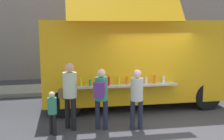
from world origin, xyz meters
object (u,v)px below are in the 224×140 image
at_px(customer_rear_waiting, 70,90).
at_px(customer_mid_with_backpack, 101,93).
at_px(food_truck_main, 133,60).
at_px(customer_front_ordering, 137,94).
at_px(trash_bin, 195,74).
at_px(child_near_queue, 52,109).

bearing_deg(customer_rear_waiting, customer_mid_with_backpack, -53.72).
xyz_separation_m(food_truck_main, customer_front_ordering, (-0.55, -2.19, -0.61)).
bearing_deg(food_truck_main, trash_bin, 35.54).
bearing_deg(food_truck_main, child_near_queue, -139.46).
height_order(trash_bin, customer_front_ordering, customer_front_ordering).
xyz_separation_m(food_truck_main, trash_bin, (3.61, 2.32, -1.04)).
height_order(trash_bin, child_near_queue, child_near_queue).
height_order(food_truck_main, child_near_queue, food_truck_main).
height_order(food_truck_main, customer_rear_waiting, food_truck_main).
bearing_deg(food_truck_main, customer_front_ordering, -101.26).
distance_m(customer_rear_waiting, child_near_queue, 0.67).
relative_size(customer_mid_with_backpack, customer_rear_waiting, 0.92).
bearing_deg(trash_bin, food_truck_main, -147.27).
bearing_deg(customer_front_ordering, trash_bin, -37.27).
relative_size(trash_bin, customer_front_ordering, 0.65).
xyz_separation_m(customer_front_ordering, customer_rear_waiting, (-1.70, 0.40, 0.09)).
bearing_deg(trash_bin, customer_front_ordering, -132.67).
distance_m(trash_bin, customer_mid_with_backpack, 6.70).
height_order(trash_bin, customer_rear_waiting, customer_rear_waiting).
relative_size(trash_bin, customer_rear_waiting, 0.59).
relative_size(trash_bin, customer_mid_with_backpack, 0.65).
bearing_deg(customer_rear_waiting, trash_bin, -2.36).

